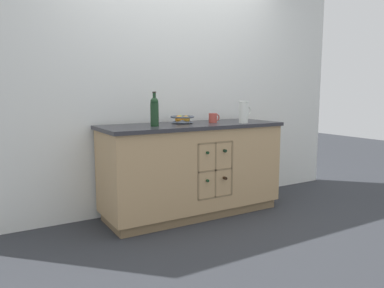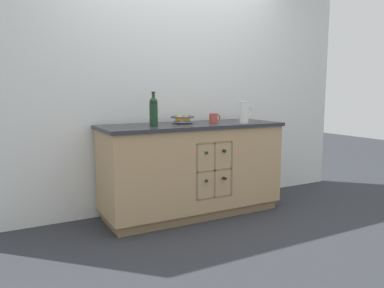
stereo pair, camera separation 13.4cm
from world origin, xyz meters
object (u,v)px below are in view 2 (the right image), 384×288
(fruit_bowl, at_px, (182,119))
(standing_wine_bottle, at_px, (154,111))
(white_pitcher, at_px, (244,112))
(ceramic_mug, at_px, (214,118))

(fruit_bowl, distance_m, standing_wine_bottle, 0.40)
(white_pitcher, xyz_separation_m, standing_wine_bottle, (-0.91, 0.14, 0.03))
(white_pitcher, bearing_deg, fruit_bowl, 153.40)
(standing_wine_bottle, bearing_deg, fruit_bowl, 20.86)
(ceramic_mug, bearing_deg, white_pitcher, -40.49)
(white_pitcher, height_order, standing_wine_bottle, standing_wine_bottle)
(fruit_bowl, bearing_deg, standing_wine_bottle, -159.14)
(ceramic_mug, height_order, standing_wine_bottle, standing_wine_bottle)
(fruit_bowl, height_order, ceramic_mug, ceramic_mug)
(ceramic_mug, xyz_separation_m, standing_wine_bottle, (-0.68, -0.06, 0.09))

